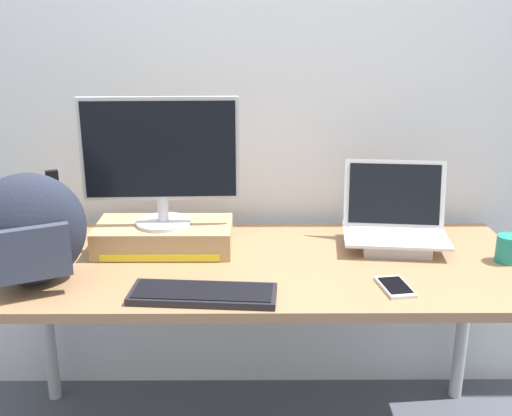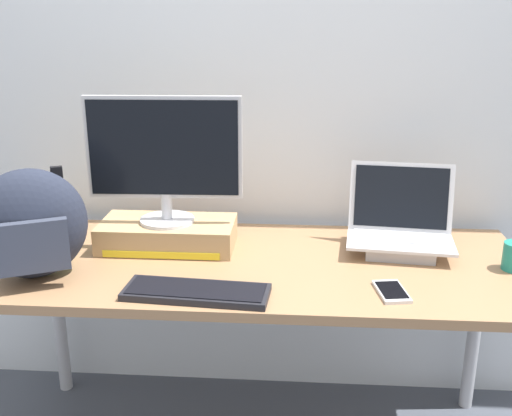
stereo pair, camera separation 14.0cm
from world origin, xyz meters
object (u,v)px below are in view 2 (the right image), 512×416
Objects in this scene: open_laptop at (400,234)px; external_keyboard at (196,292)px; desktop_monitor at (164,156)px; toner_box_yellow at (168,234)px; cell_phone at (392,291)px; plush_toy at (59,235)px; messenger_backpack at (31,225)px.

external_keyboard is at bearing -142.11° from open_laptop.
desktop_monitor is at bearing -172.19° from open_laptop.
toner_box_yellow is 0.78m from cell_phone.
desktop_monitor is 1.39× the size of open_laptop.
cell_phone is (0.55, 0.05, -0.01)m from external_keyboard.
open_laptop reaches higher than cell_phone.
open_laptop is 0.35m from cell_phone.
plush_toy is at bearing -174.97° from desktop_monitor.
open_laptop is at bearing -0.03° from desktop_monitor.
plush_toy is (-1.15, -0.07, -0.01)m from open_laptop.
plush_toy is (-0.02, 0.23, -0.12)m from messenger_backpack.
external_keyboard is at bearing -68.39° from desktop_monitor.
messenger_backpack reaches higher than cell_phone.
toner_box_yellow is 1.23× the size of open_laptop.
plush_toy is at bearing -172.88° from toner_box_yellow.
plush_toy is at bearing -170.58° from open_laptop.
messenger_backpack is at bearing -85.54° from plush_toy.
cell_phone is 1.49× the size of plush_toy.
messenger_backpack is 3.66× the size of plush_toy.
toner_box_yellow is at bearing -172.28° from open_laptop.
toner_box_yellow is 0.27m from desktop_monitor.
cell_phone is 1.11m from plush_toy.
messenger_backpack reaches higher than open_laptop.
desktop_monitor reaches higher than toner_box_yellow.
desktop_monitor reaches higher than plush_toy.
open_laptop is 1.15m from plush_toy.
plush_toy is (-0.36, -0.05, 0.01)m from toner_box_yellow.
open_laptop is (0.78, 0.03, -0.26)m from desktop_monitor.
toner_box_yellow is 1.07× the size of external_keyboard.
plush_toy is (-0.36, -0.04, -0.27)m from desktop_monitor.
cell_phone is (-0.07, -0.34, -0.05)m from open_laptop.
external_keyboard is 0.56m from cell_phone.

